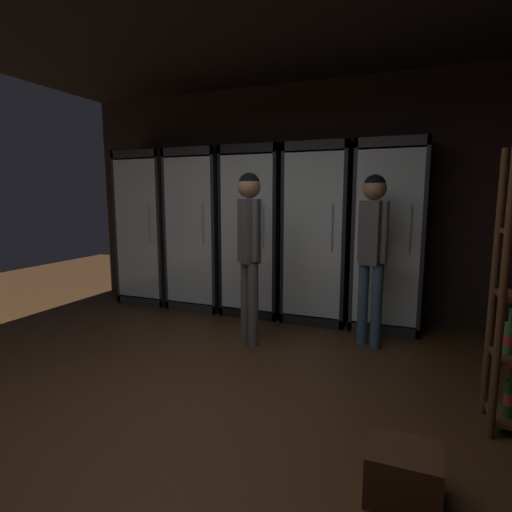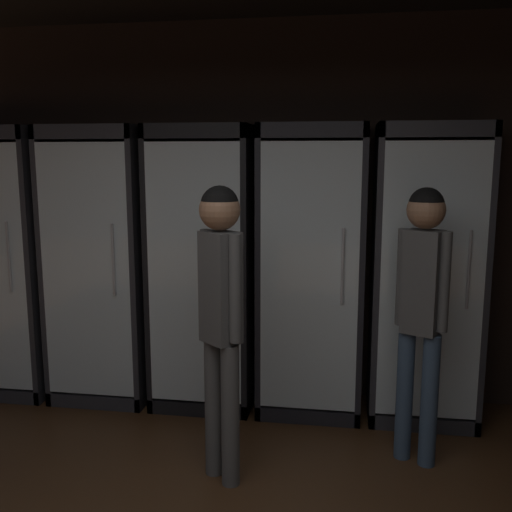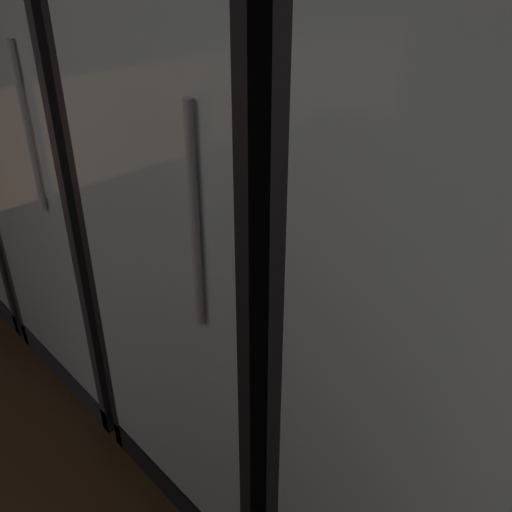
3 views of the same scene
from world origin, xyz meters
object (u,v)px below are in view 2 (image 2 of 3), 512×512
cooler_center (205,271)px  shopper_near (221,299)px  cooler_left (104,267)px  shopper_far (422,293)px  cooler_far_left (9,265)px  cooler_right (312,273)px  cooler_far_right (425,276)px

cooler_center → shopper_near: cooler_center is taller
cooler_left → shopper_far: size_ratio=1.23×
shopper_near → shopper_far: size_ratio=1.01×
cooler_left → cooler_far_left: bearing=-179.9°
cooler_right → shopper_near: (-0.43, -1.05, 0.05)m
cooler_center → shopper_near: bearing=-71.6°
cooler_right → shopper_near: 1.14m
cooler_far_left → shopper_far: bearing=-12.8°
cooler_left → shopper_far: cooler_left is taller
cooler_far_right → cooler_far_left: bearing=180.0°
cooler_right → shopper_near: size_ratio=1.22×
cooler_right → cooler_far_right: 0.78m
shopper_near → shopper_far: shopper_near is taller
cooler_right → shopper_far: (0.68, -0.68, 0.04)m
cooler_far_left → cooler_center: same height
cooler_far_left → cooler_far_right: 3.13m
cooler_left → cooler_right: same height
shopper_near → cooler_right: bearing=67.7°
cooler_center → cooler_far_right: same height
shopper_near → shopper_far: bearing=18.5°
shopper_far → cooler_left: bearing=163.0°
cooler_left → shopper_near: cooler_left is taller
cooler_left → cooler_right: size_ratio=1.00×
cooler_center → shopper_near: (0.35, -1.05, 0.06)m
cooler_left → cooler_far_right: (2.35, -0.00, 0.01)m
cooler_far_left → cooler_left: (0.78, 0.00, 0.01)m
cooler_far_left → cooler_center: bearing=-0.0°
cooler_center → cooler_right: 0.78m
cooler_far_right → shopper_far: cooler_far_right is taller
cooler_right → shopper_far: 0.96m
cooler_far_left → cooler_center: size_ratio=1.00×
cooler_far_left → cooler_left: bearing=0.1°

